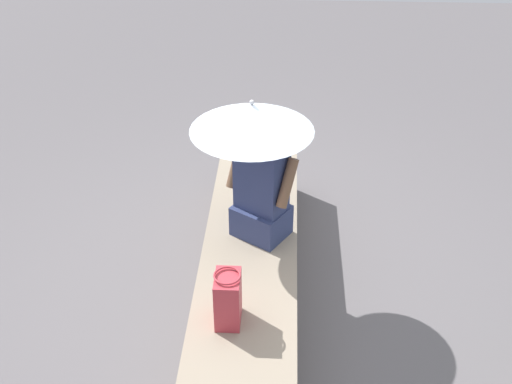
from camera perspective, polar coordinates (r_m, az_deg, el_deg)
The scene contains 5 objects.
ground_plane at distance 4.67m, azimuth -0.44°, elevation -8.60°, with size 14.00×14.00×0.00m, color #605B5E.
stone_bench at distance 4.52m, azimuth -0.45°, elevation -6.35°, with size 2.67×0.63×0.48m, color gray.
person_seated at distance 4.17m, azimuth 0.48°, elevation 0.55°, with size 0.42×0.50×0.90m.
parasol at distance 3.97m, azimuth -0.37°, elevation 6.67°, with size 0.79×0.79×0.98m.
handbag_black at distance 3.65m, azimuth -2.53°, elevation -9.50°, with size 0.20×0.16×0.35m.
Camera 1 is at (3.46, 0.22, 3.13)m, focal length 44.74 mm.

